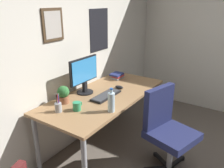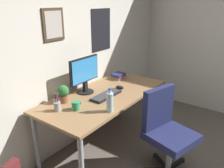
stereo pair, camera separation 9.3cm
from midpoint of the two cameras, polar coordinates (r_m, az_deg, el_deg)
name	(u,v)px [view 1 (the left image)]	position (r m, az deg, el deg)	size (l,w,h in m)	color
wall_back	(63,47)	(2.75, -13.17, 9.09)	(4.40, 0.10, 2.60)	silver
desk	(105,100)	(2.76, -2.70, -3.94)	(1.70, 0.78, 0.75)	#936D47
office_chair	(167,127)	(2.55, 12.45, -10.43)	(0.58, 0.59, 0.95)	#1E234C
monitor	(84,74)	(2.72, -7.97, 2.52)	(0.46, 0.20, 0.43)	black
keyboard	(106,95)	(2.66, -2.47, -2.88)	(0.43, 0.15, 0.03)	black
computer_mouse	(119,87)	(2.89, 0.89, -0.79)	(0.06, 0.11, 0.04)	black
water_bottle	(111,102)	(2.28, -1.35, -4.49)	(0.07, 0.07, 0.25)	silver
coffee_mug_near	(77,106)	(2.36, -9.86, -5.48)	(0.12, 0.08, 0.09)	#2D8C59
potted_plant	(63,94)	(2.53, -13.08, -2.44)	(0.13, 0.13, 0.20)	brown
pen_cup	(58,107)	(2.37, -14.40, -5.56)	(0.07, 0.07, 0.20)	#9EA0A5
book_stack_left	(117,76)	(3.26, 0.52, 2.06)	(0.20, 0.14, 0.08)	gray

